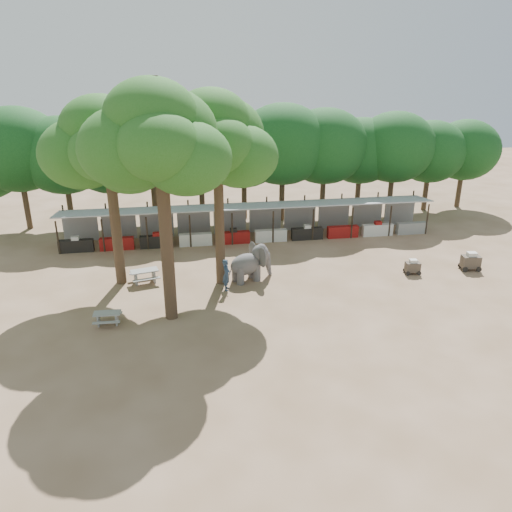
{
  "coord_description": "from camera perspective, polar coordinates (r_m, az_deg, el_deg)",
  "views": [
    {
      "loc": [
        -5.34,
        -21.76,
        12.58
      ],
      "look_at": [
        -1.0,
        5.0,
        2.0
      ],
      "focal_mm": 35.0,
      "sensor_mm": 36.0,
      "label": 1
    }
  ],
  "objects": [
    {
      "name": "picnic_table_near",
      "position": [
        26.73,
        -16.62,
        -6.67
      ],
      "size": [
        1.38,
        1.25,
        0.68
      ],
      "rotation": [
        0.0,
        0.0,
        -0.03
      ],
      "color": "gray",
      "rests_on": "ground"
    },
    {
      "name": "cart_back",
      "position": [
        34.96,
        23.33,
        -0.55
      ],
      "size": [
        1.34,
        0.97,
        1.21
      ],
      "rotation": [
        0.0,
        0.0,
        -0.14
      ],
      "color": "#3A2F26",
      "rests_on": "ground"
    },
    {
      "name": "vendor_stalls",
      "position": [
        37.76,
        -0.65,
        3.75
      ],
      "size": [
        28.0,
        2.99,
        2.8
      ],
      "color": "#989A9F",
      "rests_on": "ground"
    },
    {
      "name": "yard_tree_center",
      "position": [
        24.2,
        -11.29,
        12.91
      ],
      "size": [
        7.1,
        6.9,
        12.04
      ],
      "color": "#332316",
      "rests_on": "ground"
    },
    {
      "name": "handler",
      "position": [
        29.24,
        -3.4,
        -2.15
      ],
      "size": [
        0.56,
        0.75,
        1.91
      ],
      "primitive_type": "imported",
      "rotation": [
        0.0,
        0.0,
        1.41
      ],
      "color": "#26384C",
      "rests_on": "ground"
    },
    {
      "name": "picnic_table_far",
      "position": [
        31.04,
        -12.62,
        -2.07
      ],
      "size": [
        1.93,
        1.81,
        0.82
      ],
      "rotation": [
        0.0,
        0.0,
        0.24
      ],
      "color": "gray",
      "rests_on": "ground"
    },
    {
      "name": "yard_tree_back",
      "position": [
        28.33,
        -4.78,
        13.05
      ],
      "size": [
        7.1,
        6.9,
        11.36
      ],
      "color": "#332316",
      "rests_on": "ground"
    },
    {
      "name": "elephant",
      "position": [
        30.52,
        -0.57,
        -0.78
      ],
      "size": [
        2.97,
        2.25,
        2.2
      ],
      "rotation": [
        0.0,
        0.0,
        0.35
      ],
      "color": "#484546",
      "rests_on": "ground"
    },
    {
      "name": "ground",
      "position": [
        25.7,
        4.03,
        -8.05
      ],
      "size": [
        100.0,
        100.0,
        0.0
      ],
      "primitive_type": "plane",
      "color": "brown",
      "rests_on": "ground"
    },
    {
      "name": "backdrop_trees",
      "position": [
        41.71,
        -1.76,
        11.55
      ],
      "size": [
        46.46,
        5.95,
        8.33
      ],
      "color": "#332316",
      "rests_on": "ground"
    },
    {
      "name": "yard_tree_left",
      "position": [
        29.53,
        -16.86,
        11.9
      ],
      "size": [
        7.1,
        6.9,
        11.02
      ],
      "color": "#332316",
      "rests_on": "ground"
    },
    {
      "name": "cart_front",
      "position": [
        33.1,
        17.46,
        -1.17
      ],
      "size": [
        1.05,
        0.75,
        0.96
      ],
      "rotation": [
        0.0,
        0.0,
        -0.11
      ],
      "color": "#3A2F26",
      "rests_on": "ground"
    }
  ]
}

